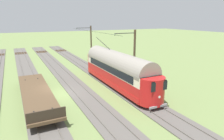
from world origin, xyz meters
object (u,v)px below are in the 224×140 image
Objects in this scene: flatcar_adjacent at (37,93)px; catenary_pole_mid_near at (134,55)px; vintage_streetcar at (117,69)px; catenary_pole_foreground at (91,42)px.

catenary_pole_mid_near is (-12.22, -1.13, 2.71)m from flatcar_adjacent.
catenary_pole_mid_near is (-2.78, -0.73, 1.32)m from vintage_streetcar.
catenary_pole_foreground is at bearing -126.09° from flatcar_adjacent.
catenary_pole_mid_near is at bearing -165.20° from vintage_streetcar.
catenary_pole_foreground reaches higher than vintage_streetcar.
catenary_pole_foreground is (-12.22, -16.76, 2.71)m from flatcar_adjacent.
vintage_streetcar reaches higher than flatcar_adjacent.
flatcar_adjacent is 20.92m from catenary_pole_foreground.
vintage_streetcar is at bearing 80.36° from catenary_pole_foreground.
catenary_pole_mid_near reaches higher than vintage_streetcar.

